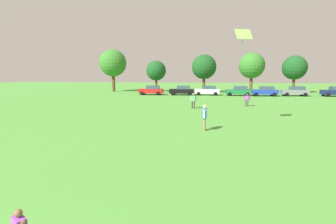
# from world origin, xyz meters

# --- Properties ---
(ground_plane) EXTENTS (160.00, 160.00, 0.00)m
(ground_plane) POSITION_xyz_m (0.00, 30.00, 0.00)
(ground_plane) COLOR #4C9338
(adult_bystander) EXTENTS (0.34, 0.83, 1.74)m
(adult_bystander) POSITION_xyz_m (5.01, 15.26, 1.03)
(adult_bystander) COLOR #8C7259
(adult_bystander) RESTS_ON ground
(bystander_near_trees) EXTENTS (0.64, 0.46, 1.48)m
(bystander_near_trees) POSITION_xyz_m (9.77, 29.24, 0.88)
(bystander_near_trees) COLOR #3F3833
(bystander_near_trees) RESTS_ON ground
(bystander_midfield) EXTENTS (0.76, 0.47, 1.68)m
(bystander_midfield) POSITION_xyz_m (3.68, 26.50, 0.99)
(bystander_midfield) COLOR #3F3833
(bystander_midfield) RESTS_ON ground
(kite) EXTENTS (1.26, 0.88, 1.11)m
(kite) POSITION_xyz_m (7.58, 17.32, 6.46)
(kite) COLOR #8CD859
(parked_car_red_0) EXTENTS (4.30, 2.02, 1.68)m
(parked_car_red_0) POSITION_xyz_m (-4.72, 44.17, 0.86)
(parked_car_red_0) COLOR red
(parked_car_red_0) RESTS_ON ground
(parked_car_black_1) EXTENTS (4.30, 2.02, 1.68)m
(parked_car_black_1) POSITION_xyz_m (0.80, 44.45, 0.86)
(parked_car_black_1) COLOR black
(parked_car_black_1) RESTS_ON ground
(parked_car_white_2) EXTENTS (4.30, 2.02, 1.68)m
(parked_car_white_2) POSITION_xyz_m (5.28, 44.80, 0.86)
(parked_car_white_2) COLOR white
(parked_car_white_2) RESTS_ON ground
(parked_car_green_3) EXTENTS (4.30, 2.02, 1.68)m
(parked_car_green_3) POSITION_xyz_m (10.59, 44.49, 0.86)
(parked_car_green_3) COLOR #196B38
(parked_car_green_3) RESTS_ON ground
(parked_car_blue_4) EXTENTS (4.30, 2.02, 1.68)m
(parked_car_blue_4) POSITION_xyz_m (14.93, 44.45, 0.86)
(parked_car_blue_4) COLOR #1E38AD
(parked_car_blue_4) RESTS_ON ground
(parked_car_gray_5) EXTENTS (4.30, 2.02, 1.68)m
(parked_car_gray_5) POSITION_xyz_m (20.05, 45.20, 0.86)
(parked_car_gray_5) COLOR slate
(parked_car_gray_5) RESTS_ON ground
(parked_car_navy_6) EXTENTS (4.30, 2.02, 1.68)m
(parked_car_navy_6) POSITION_xyz_m (26.53, 45.28, 0.86)
(parked_car_navy_6) COLOR #141E4C
(parked_car_navy_6) RESTS_ON ground
(tree_far_left) EXTENTS (5.69, 5.69, 8.86)m
(tree_far_left) POSITION_xyz_m (-14.66, 52.00, 5.98)
(tree_far_left) COLOR brown
(tree_far_left) RESTS_ON ground
(tree_left) EXTENTS (4.18, 4.18, 6.52)m
(tree_left) POSITION_xyz_m (-5.54, 53.01, 4.40)
(tree_left) COLOR brown
(tree_left) RESTS_ON ground
(tree_center) EXTENTS (4.84, 4.84, 7.54)m
(tree_center) POSITION_xyz_m (4.52, 50.75, 5.09)
(tree_center) COLOR brown
(tree_center) RESTS_ON ground
(tree_right) EXTENTS (5.10, 5.10, 7.95)m
(tree_right) POSITION_xyz_m (13.91, 52.72, 5.37)
(tree_right) COLOR brown
(tree_right) RESTS_ON ground
(tree_far_right) EXTENTS (4.69, 4.69, 7.31)m
(tree_far_right) POSITION_xyz_m (22.03, 52.77, 4.93)
(tree_far_right) COLOR brown
(tree_far_right) RESTS_ON ground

